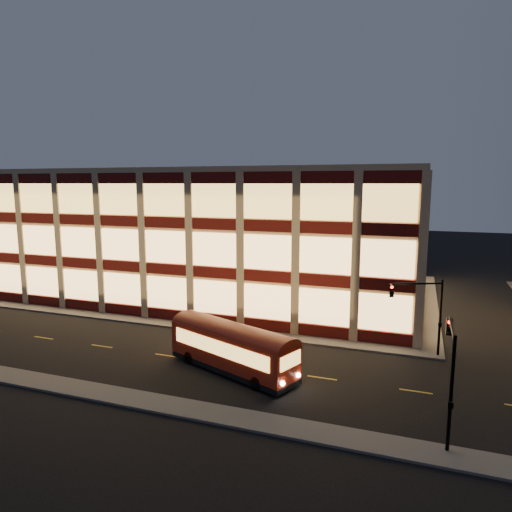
% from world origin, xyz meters
% --- Properties ---
extents(ground, '(200.00, 200.00, 0.00)m').
position_xyz_m(ground, '(0.00, 0.00, 0.00)').
color(ground, black).
rests_on(ground, ground).
extents(sidewalk_office_south, '(54.00, 2.00, 0.15)m').
position_xyz_m(sidewalk_office_south, '(-3.00, 1.00, 0.07)').
color(sidewalk_office_south, '#514F4C').
rests_on(sidewalk_office_south, ground).
extents(sidewalk_office_east, '(2.00, 30.00, 0.15)m').
position_xyz_m(sidewalk_office_east, '(23.00, 17.00, 0.07)').
color(sidewalk_office_east, '#514F4C').
rests_on(sidewalk_office_east, ground).
extents(sidewalk_near, '(100.00, 2.00, 0.15)m').
position_xyz_m(sidewalk_near, '(0.00, -13.00, 0.07)').
color(sidewalk_near, '#514F4C').
rests_on(sidewalk_near, ground).
extents(office_building, '(50.45, 30.45, 14.50)m').
position_xyz_m(office_building, '(-2.91, 16.91, 7.25)').
color(office_building, tan).
rests_on(office_building, ground).
extents(traffic_signal_far, '(3.79, 1.87, 6.00)m').
position_xyz_m(traffic_signal_far, '(22.21, 0.24, 4.11)').
color(traffic_signal_far, black).
rests_on(traffic_signal_far, ground).
extents(traffic_signal_near, '(0.32, 4.45, 6.00)m').
position_xyz_m(traffic_signal_near, '(23.50, -11.03, 4.13)').
color(traffic_signal_near, black).
rests_on(traffic_signal_near, ground).
extents(trolley_bus, '(10.36, 6.13, 3.44)m').
position_xyz_m(trolley_bus, '(9.82, -6.95, 1.91)').
color(trolley_bus, '#961A08').
rests_on(trolley_bus, ground).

